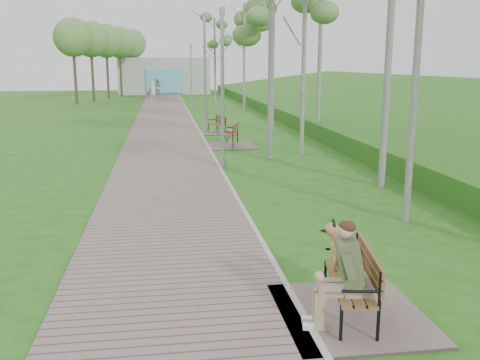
% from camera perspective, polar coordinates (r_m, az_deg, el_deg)
% --- Properties ---
extents(ground, '(120.00, 120.00, 0.00)m').
position_cam_1_polar(ground, '(11.85, 1.00, -4.38)').
color(ground, '#215315').
rests_on(ground, ground).
extents(walkway, '(3.50, 67.00, 0.04)m').
position_cam_1_polar(walkway, '(32.87, -8.10, 6.32)').
color(walkway, '#74635E').
rests_on(walkway, ground).
extents(kerb, '(0.10, 67.00, 0.05)m').
position_cam_1_polar(kerb, '(32.92, -5.03, 6.41)').
color(kerb, '#999993').
rests_on(kerb, ground).
extents(embankment, '(14.00, 70.00, 1.60)m').
position_cam_1_polar(embankment, '(34.30, 15.69, 6.20)').
color(embankment, '#3B7A22').
rests_on(embankment, ground).
extents(building_north, '(10.00, 5.20, 4.00)m').
position_cam_1_polar(building_north, '(62.19, -8.07, 10.94)').
color(building_north, '#9E9E99').
rests_on(building_north, ground).
extents(bench_main, '(1.95, 2.17, 1.70)m').
position_cam_1_polar(bench_main, '(7.51, 11.32, -10.88)').
color(bench_main, '#74635E').
rests_on(bench_main, ground).
extents(bench_second, '(1.97, 2.19, 1.21)m').
position_cam_1_polar(bench_second, '(22.43, -1.08, 4.20)').
color(bench_second, '#74635E').
rests_on(bench_second, ground).
extents(bench_third, '(1.72, 1.91, 1.05)m').
position_cam_1_polar(bench_third, '(26.72, -2.45, 5.43)').
color(bench_third, '#74635E').
rests_on(bench_third, ground).
extents(lamp_post_near, '(0.20, 0.20, 5.14)m').
position_cam_1_polar(lamp_post_near, '(17.61, -1.88, 9.07)').
color(lamp_post_near, '#95979C').
rests_on(lamp_post_near, ground).
extents(lamp_post_second, '(0.22, 0.22, 5.59)m').
position_cam_1_polar(lamp_post_second, '(26.68, -3.76, 10.62)').
color(lamp_post_second, '#95979C').
rests_on(lamp_post_second, ground).
extents(lamp_post_third, '(0.18, 0.18, 4.78)m').
position_cam_1_polar(lamp_post_third, '(41.16, -5.21, 10.67)').
color(lamp_post_third, '#95979C').
rests_on(lamp_post_third, ground).
extents(pedestrian_near, '(0.70, 0.57, 1.68)m').
position_cam_1_polar(pedestrian_near, '(51.31, -9.29, 9.33)').
color(pedestrian_near, silver).
rests_on(pedestrian_near, ground).
extents(pedestrian_far, '(0.98, 0.84, 1.77)m').
position_cam_1_polar(pedestrian_far, '(58.16, -8.82, 9.73)').
color(pedestrian_far, gray).
rests_on(pedestrian_far, ground).
extents(birch_mid_c, '(2.70, 2.70, 7.56)m').
position_cam_1_polar(birch_mid_c, '(27.22, 3.55, 17.66)').
color(birch_mid_c, silver).
rests_on(birch_mid_c, ground).
extents(birch_far_a, '(2.48, 2.48, 7.88)m').
position_cam_1_polar(birch_far_a, '(39.89, 0.46, 16.35)').
color(birch_far_a, silver).
rests_on(birch_far_a, ground).
extents(birch_far_b, '(2.27, 2.27, 7.21)m').
position_cam_1_polar(birch_far_b, '(43.85, -2.72, 15.29)').
color(birch_far_b, silver).
rests_on(birch_far_b, ground).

